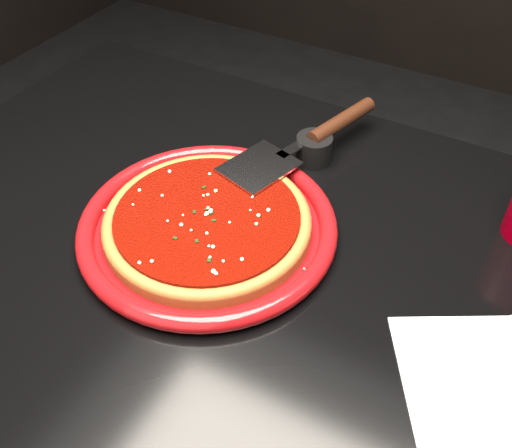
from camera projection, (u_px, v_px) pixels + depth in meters
The scene contains 10 objects.
table at pixel (260, 399), 1.03m from camera, with size 1.20×0.80×0.75m, color black.
plate at pixel (208, 226), 0.79m from camera, with size 0.36×0.36×0.03m, color maroon.
pizza_crust at pixel (208, 224), 0.79m from camera, with size 0.29×0.29×0.01m, color brown.
pizza_crust_rim at pixel (207, 220), 0.78m from camera, with size 0.29×0.29×0.02m, color brown.
pizza_sauce at pixel (207, 217), 0.78m from camera, with size 0.26×0.26×0.01m, color #6C0A03.
parmesan_dusting at pixel (207, 213), 0.77m from camera, with size 0.25×0.25×0.01m, color #FCEDC2, non-canonical shape.
basil_flecks at pixel (207, 214), 0.78m from camera, with size 0.23×0.23×0.00m, color black, non-canonical shape.
pizza_server at pixel (305, 140), 0.88m from camera, with size 0.10×0.36×0.03m, color #B8BABF, non-canonical shape.
napkin_a at pixel (478, 379), 0.63m from camera, with size 0.17×0.17×0.00m, color white.
ramekin at pixel (314, 149), 0.91m from camera, with size 0.06×0.06×0.04m, color black.
Camera 1 is at (0.25, -0.46, 1.31)m, focal length 40.00 mm.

